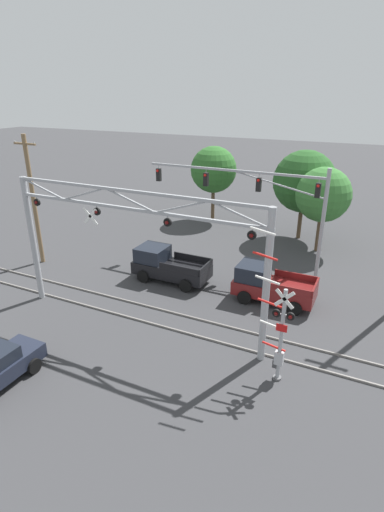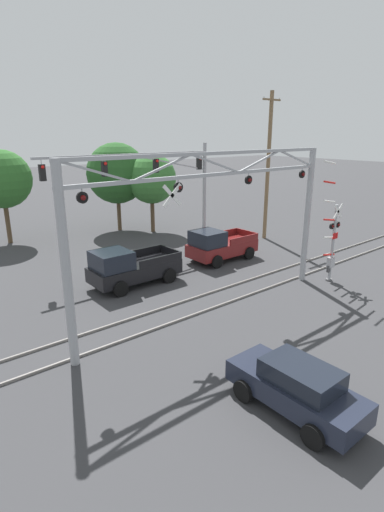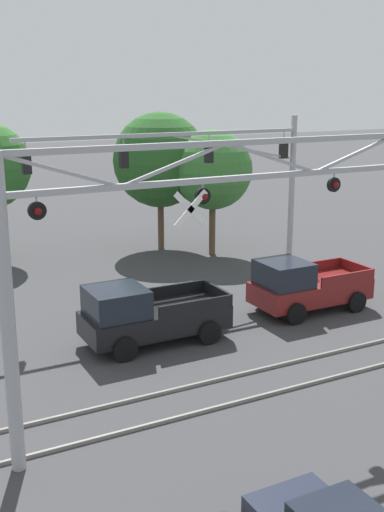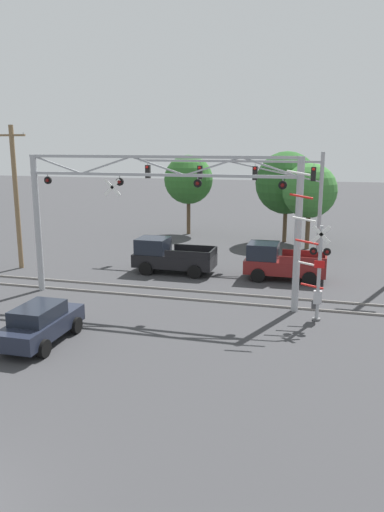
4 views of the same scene
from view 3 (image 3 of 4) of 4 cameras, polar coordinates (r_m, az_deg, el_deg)
name	(u,v)px [view 3 (image 3 of 4)]	position (r m, az deg, el deg)	size (l,w,h in m)	color
rail_track_near	(259,397)	(17.99, 5.99, -12.33)	(80.00, 0.08, 0.10)	gray
rail_track_far	(232,376)	(19.07, 3.58, -10.62)	(80.00, 0.08, 0.10)	gray
crossing_gantry	(270,241)	(16.21, 6.94, 1.35)	(13.47, 0.32, 7.04)	#9EA0A5
traffic_signal_span	(226,170)	(25.89, 3.05, 7.66)	(11.83, 0.39, 7.09)	#9EA0A5
pickup_truck_lead	(146,315)	(21.13, -4.09, -5.26)	(4.80, 2.24, 2.06)	black
pickup_truck_following	(304,286)	(24.44, 9.94, -2.64)	(4.52, 2.24, 2.06)	maroon
background_tree_beyond_span	(160,160)	(32.88, -2.85, 8.51)	(4.80, 4.80, 7.03)	brown
background_tree_far_left_verge	(213,170)	(31.80, 1.85, 7.65)	(3.92, 3.92, 6.23)	brown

